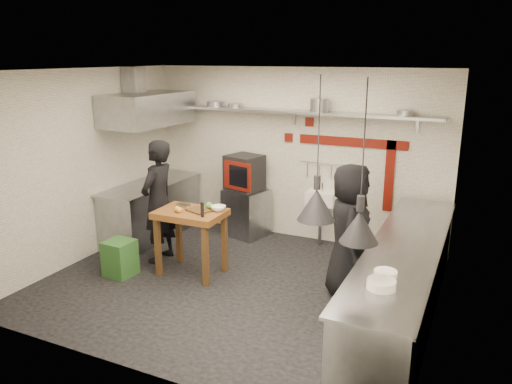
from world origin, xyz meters
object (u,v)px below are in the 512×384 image
at_px(combi_oven, 244,172).
at_px(chef_left, 158,202).
at_px(chef_right, 349,231).
at_px(prep_table, 191,242).
at_px(oven_stand, 246,212).
at_px(green_bin, 120,258).

height_order(combi_oven, chef_left, chef_left).
xyz_separation_m(chef_left, chef_right, (2.83, 0.08, -0.05)).
bearing_deg(chef_left, combi_oven, 154.72).
distance_m(prep_table, chef_right, 2.20).
relative_size(oven_stand, combi_oven, 1.38).
height_order(combi_oven, chef_right, chef_right).
xyz_separation_m(oven_stand, prep_table, (-0.00, -1.72, 0.06)).
bearing_deg(oven_stand, chef_left, -99.52).
bearing_deg(oven_stand, prep_table, -75.19).
height_order(green_bin, chef_left, chef_left).
xyz_separation_m(green_bin, chef_left, (0.19, 0.69, 0.66)).
relative_size(prep_table, chef_right, 0.54).
distance_m(oven_stand, combi_oven, 0.69).
distance_m(green_bin, chef_left, 0.97).
bearing_deg(green_bin, combi_oven, 69.17).
relative_size(oven_stand, chef_left, 0.44).
distance_m(combi_oven, prep_table, 1.84).
relative_size(oven_stand, green_bin, 1.60).
bearing_deg(prep_table, chef_right, 6.39).
xyz_separation_m(oven_stand, green_bin, (-0.88, -2.20, -0.15)).
xyz_separation_m(combi_oven, chef_right, (2.18, -1.44, -0.23)).
relative_size(combi_oven, chef_left, 0.32).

